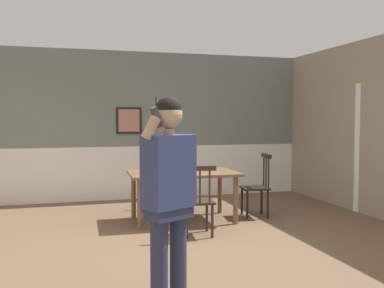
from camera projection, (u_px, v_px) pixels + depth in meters
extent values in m
plane|color=brown|center=(200.00, 247.00, 5.19)|extent=(7.49, 7.49, 0.00)
cube|color=slate|center=(147.00, 99.00, 8.34)|extent=(6.24, 0.12, 1.79)
cube|color=white|center=(148.00, 172.00, 8.43)|extent=(6.24, 0.14, 1.00)
cube|color=white|center=(148.00, 146.00, 8.37)|extent=(6.24, 0.05, 0.06)
cube|color=black|center=(129.00, 121.00, 8.19)|extent=(0.47, 0.03, 0.50)
cube|color=#AB765E|center=(129.00, 121.00, 8.18)|extent=(0.39, 0.01, 0.42)
cube|color=white|center=(358.00, 148.00, 7.13)|extent=(0.06, 0.12, 2.10)
cube|color=brown|center=(183.00, 173.00, 6.51)|extent=(1.63, 1.02, 0.04)
cylinder|color=brown|center=(140.00, 205.00, 5.99)|extent=(0.07, 0.07, 0.70)
cylinder|color=brown|center=(236.00, 200.00, 6.33)|extent=(0.07, 0.07, 0.70)
cylinder|color=brown|center=(134.00, 195.00, 6.73)|extent=(0.07, 0.07, 0.70)
cylinder|color=brown|center=(220.00, 192.00, 7.06)|extent=(0.07, 0.07, 0.70)
cube|color=black|center=(172.00, 183.00, 7.32)|extent=(0.49, 0.49, 0.03)
cube|color=black|center=(171.00, 153.00, 7.49)|extent=(0.44, 0.10, 0.06)
cylinder|color=black|center=(178.00, 165.00, 7.52)|extent=(0.02, 0.02, 0.51)
cylinder|color=black|center=(171.00, 166.00, 7.50)|extent=(0.02, 0.02, 0.51)
cylinder|color=black|center=(163.00, 166.00, 7.48)|extent=(0.02, 0.02, 0.51)
cylinder|color=black|center=(184.00, 198.00, 7.19)|extent=(0.04, 0.04, 0.44)
cylinder|color=black|center=(163.00, 199.00, 7.14)|extent=(0.04, 0.04, 0.44)
cylinder|color=black|center=(181.00, 194.00, 7.54)|extent=(0.04, 0.04, 0.44)
cylinder|color=black|center=(161.00, 195.00, 7.48)|extent=(0.04, 0.04, 0.44)
cube|color=#2D2319|center=(197.00, 201.00, 5.72)|extent=(0.46, 0.46, 0.03)
cube|color=#2D2319|center=(200.00, 168.00, 5.51)|extent=(0.42, 0.08, 0.06)
cylinder|color=#2D2319|center=(190.00, 185.00, 5.50)|extent=(0.02, 0.02, 0.47)
cylinder|color=#2D2319|center=(200.00, 185.00, 5.52)|extent=(0.02, 0.02, 0.47)
cylinder|color=#2D2319|center=(210.00, 184.00, 5.54)|extent=(0.02, 0.02, 0.47)
cylinder|color=#2D2319|center=(183.00, 217.00, 5.86)|extent=(0.04, 0.04, 0.43)
cylinder|color=#2D2319|center=(207.00, 216.00, 5.92)|extent=(0.04, 0.04, 0.43)
cylinder|color=#2D2319|center=(187.00, 222.00, 5.54)|extent=(0.04, 0.04, 0.43)
cylinder|color=#2D2319|center=(212.00, 221.00, 5.60)|extent=(0.04, 0.04, 0.43)
cube|color=black|center=(255.00, 188.00, 6.80)|extent=(0.46, 0.46, 0.03)
cube|color=black|center=(266.00, 156.00, 6.79)|extent=(0.10, 0.41, 0.06)
cylinder|color=black|center=(269.00, 171.00, 6.69)|extent=(0.02, 0.02, 0.52)
cylinder|color=black|center=(266.00, 170.00, 6.81)|extent=(0.02, 0.02, 0.52)
cylinder|color=black|center=(264.00, 169.00, 6.93)|extent=(0.02, 0.02, 0.52)
cylinder|color=black|center=(247.00, 205.00, 6.63)|extent=(0.04, 0.04, 0.44)
cylinder|color=black|center=(242.00, 201.00, 6.95)|extent=(0.04, 0.04, 0.44)
cylinder|color=black|center=(268.00, 204.00, 6.67)|extent=(0.04, 0.04, 0.44)
cylinder|color=black|center=(262.00, 201.00, 6.99)|extent=(0.04, 0.04, 0.44)
cylinder|color=#282E49|center=(178.00, 255.00, 3.58)|extent=(0.14, 0.14, 0.82)
cylinder|color=#282E49|center=(159.00, 261.00, 3.44)|extent=(0.14, 0.14, 0.82)
cube|color=#282E49|center=(169.00, 211.00, 3.49)|extent=(0.42, 0.35, 0.12)
cube|color=navy|center=(169.00, 171.00, 3.47)|extent=(0.46, 0.39, 0.58)
cylinder|color=navy|center=(191.00, 167.00, 3.64)|extent=(0.09, 0.09, 0.55)
cylinder|color=tan|center=(151.00, 128.00, 3.31)|extent=(0.16, 0.10, 0.20)
cylinder|color=tan|center=(168.00, 132.00, 3.45)|extent=(0.09, 0.09, 0.05)
sphere|color=tan|center=(168.00, 115.00, 3.45)|extent=(0.22, 0.22, 0.22)
sphere|color=black|center=(168.00, 110.00, 3.44)|extent=(0.21, 0.21, 0.21)
cube|color=#2D2D33|center=(156.00, 117.00, 3.32)|extent=(0.10, 0.08, 0.17)
cylinder|color=black|center=(156.00, 102.00, 3.31)|extent=(0.01, 0.01, 0.08)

